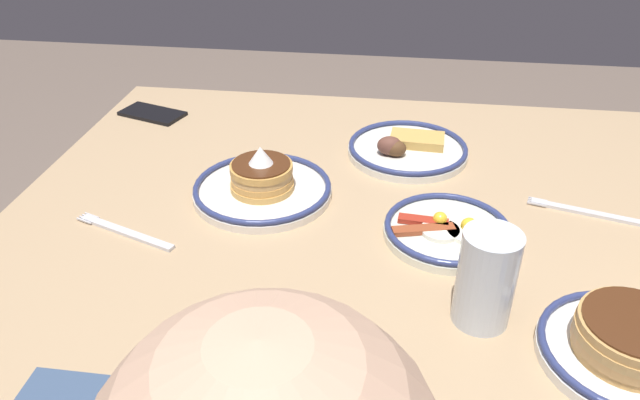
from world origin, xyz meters
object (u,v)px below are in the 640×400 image
(plate_far_side, at_px, (262,185))
(fork_far, at_px, (589,213))
(plate_near_main, at_px, (407,148))
(drinking_glass, at_px, (485,283))
(plate_far_companion, at_px, (629,346))
(plate_center_pancakes, at_px, (448,230))
(cell_phone, at_px, (152,114))
(fork_near, at_px, (124,232))

(plate_far_side, relative_size, fork_far, 1.23)
(plate_near_main, bearing_deg, drinking_glass, 102.53)
(plate_far_companion, relative_size, plate_far_side, 0.87)
(plate_far_side, bearing_deg, fork_far, -178.59)
(plate_far_companion, distance_m, fork_far, 0.34)
(plate_center_pancakes, xyz_separation_m, plate_far_companion, (-0.21, 0.24, 0.01))
(plate_near_main, bearing_deg, plate_far_side, 37.18)
(plate_center_pancakes, xyz_separation_m, fork_far, (-0.24, -0.10, -0.01))
(plate_center_pancakes, distance_m, cell_phone, 0.76)
(plate_near_main, bearing_deg, fork_far, 150.16)
(drinking_glass, distance_m, fork_far, 0.36)
(plate_center_pancakes, distance_m, fork_near, 0.52)
(plate_far_companion, distance_m, drinking_glass, 0.18)
(drinking_glass, bearing_deg, fork_near, -12.76)
(drinking_glass, bearing_deg, cell_phone, -40.54)
(plate_far_companion, relative_size, fork_near, 1.13)
(plate_center_pancakes, height_order, fork_far, plate_center_pancakes)
(plate_center_pancakes, bearing_deg, plate_near_main, -76.22)
(plate_far_companion, xyz_separation_m, fork_near, (0.72, -0.18, -0.02))
(plate_center_pancakes, relative_size, fork_far, 1.01)
(plate_far_side, xyz_separation_m, drinking_glass, (-0.35, 0.27, 0.04))
(drinking_glass, xyz_separation_m, fork_near, (0.55, -0.12, -0.06))
(plate_near_main, distance_m, cell_phone, 0.59)
(plate_near_main, relative_size, plate_center_pancakes, 1.17)
(plate_far_side, bearing_deg, drinking_glass, 142.65)
(plate_center_pancakes, height_order, plate_far_companion, plate_far_companion)
(fork_near, xyz_separation_m, fork_far, (-0.76, -0.16, -0.00))
(plate_far_companion, xyz_separation_m, cell_phone, (0.85, -0.63, -0.02))
(plate_near_main, xyz_separation_m, plate_far_side, (0.25, 0.19, 0.01))
(plate_center_pancakes, relative_size, cell_phone, 1.41)
(plate_near_main, relative_size, plate_far_side, 0.97)
(plate_near_main, relative_size, cell_phone, 1.65)
(plate_far_companion, height_order, fork_far, plate_far_companion)
(plate_center_pancakes, xyz_separation_m, fork_near, (0.52, 0.06, -0.01))
(cell_phone, relative_size, fork_near, 0.76)
(cell_phone, xyz_separation_m, fork_far, (-0.89, 0.30, -0.00))
(drinking_glass, xyz_separation_m, fork_far, (-0.21, -0.28, -0.06))
(plate_far_companion, xyz_separation_m, plate_far_side, (0.53, -0.32, -0.00))
(plate_far_side, bearing_deg, plate_center_pancakes, 164.98)
(drinking_glass, relative_size, fork_far, 0.68)
(plate_far_companion, relative_size, drinking_glass, 1.57)
(plate_far_side, distance_m, fork_near, 0.25)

